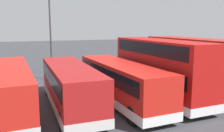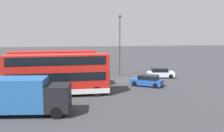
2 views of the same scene
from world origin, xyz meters
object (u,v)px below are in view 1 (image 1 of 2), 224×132
Objects in this scene: bus_double_decker_second at (160,67)px; car_small_green at (112,66)px; bus_single_deck_fifth at (9,87)px; car_hatchback_silver at (63,64)px; bus_single_deck_third at (121,81)px; lamp_post_tall at (50,29)px; bus_single_deck_fourth at (70,85)px; bus_double_decker_near_end at (194,63)px.

car_small_green is (-0.60, -11.75, -1.75)m from bus_double_decker_second.
bus_single_deck_fifth is 15.42m from car_hatchback_silver.
bus_single_deck_fifth is (7.49, -1.08, 0.00)m from bus_single_deck_third.
lamp_post_tall is at bearing -114.42° from bus_single_deck_fifth.
car_small_green is 0.46× the size of lamp_post_tall.
car_small_green is at bearing -123.12° from bus_single_deck_fourth.
car_small_green is (-3.90, -11.79, -0.92)m from bus_single_deck_third.
car_small_green is at bearing -108.28° from bus_single_deck_third.
bus_double_decker_near_end is 2.64× the size of car_small_green.
bus_double_decker_near_end reaches higher than bus_single_deck_third.
bus_single_deck_third is at bearing 171.82° from bus_single_deck_fifth.
car_small_green is 9.13m from lamp_post_tall.
car_hatchback_silver is at bearing -58.77° from bus_double_decker_near_end.
lamp_post_tall is at bearing -68.95° from bus_single_deck_third.
bus_single_deck_fourth is at bearing 56.88° from car_small_green.
lamp_post_tall is (3.66, -9.52, 3.66)m from bus_single_deck_third.
bus_double_decker_second is at bearing 126.31° from lamp_post_tall.
bus_single_deck_fifth is at bearing 43.26° from car_small_green.
bus_double_decker_near_end is 2.72× the size of car_hatchback_silver.
bus_double_decker_near_end is at bearing -169.32° from bus_double_decker_second.
bus_double_decker_second is at bearing -179.26° from bus_single_deck_third.
bus_single_deck_fourth is at bearing -1.44° from bus_double_decker_second.
bus_single_deck_fifth is 2.76× the size of car_hatchback_silver.
bus_double_decker_near_end is 1.23× the size of lamp_post_tall.
bus_double_decker_second is at bearing 178.56° from bus_single_deck_fourth.
lamp_post_tall is (10.87, -8.74, 2.83)m from bus_double_decker_near_end.
bus_double_decker_near_end is 1.04× the size of bus_single_deck_third.
bus_single_deck_fifth is 9.96m from lamp_post_tall.
bus_single_deck_fourth reaches higher than car_hatchback_silver.
lamp_post_tall is (-3.83, -8.44, 3.66)m from bus_single_deck_fifth.
bus_double_decker_second is 10.87m from bus_single_deck_fifth.
bus_double_decker_second is 3.40m from bus_single_deck_third.
car_small_green is (-7.55, -11.58, -0.92)m from bus_single_deck_fourth.
bus_single_deck_third is 3.66m from bus_single_deck_fourth.
bus_double_decker_near_end is 3.98m from bus_double_decker_second.
bus_single_deck_third is 15.41m from car_hatchback_silver.
bus_single_deck_third is 10.83m from lamp_post_tall.
lamp_post_tall reaches higher than bus_single_deck_third.
bus_single_deck_third is at bearing 111.05° from lamp_post_tall.
car_hatchback_silver is 0.97× the size of car_small_green.
car_hatchback_silver is at bearing -97.79° from bus_single_deck_fourth.
bus_single_deck_fourth is 3.93m from bus_single_deck_fifth.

